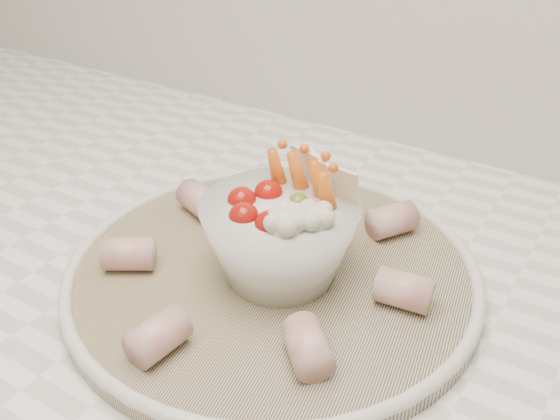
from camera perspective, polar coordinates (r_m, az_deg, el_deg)
The scene contains 3 objects.
serving_platter at distance 0.58m, azimuth -0.68°, elevation -5.58°, with size 0.44×0.44×0.02m.
veggie_bowl at distance 0.55m, azimuth 0.10°, elevation -2.37°, with size 0.14×0.14×0.11m.
cured_meat_rolls at distance 0.57m, azimuth -0.80°, elevation -3.95°, with size 0.29×0.32×0.03m.
Camera 1 is at (0.17, 1.02, 1.28)m, focal length 40.00 mm.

